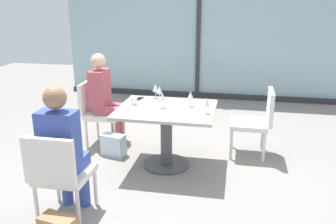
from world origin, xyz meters
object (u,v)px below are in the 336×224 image
object	(u,v)px
chair_far_left	(98,109)
wine_glass_1	(191,96)
person_far_left	(104,95)
handbag_0	(113,145)
chair_front_left	(59,171)
chair_far_right	(257,119)
cell_phone_on_table	(139,99)
wine_glass_0	(162,97)
wine_glass_3	(155,88)
dining_table_main	(166,124)
coffee_cup	(134,101)
person_front_left	(63,145)
wine_glass_4	(159,90)
wine_glass_2	(207,102)

from	to	relation	value
chair_far_left	wine_glass_1	xyz separation A→B (m)	(1.33, -0.39, 0.37)
person_far_left	handbag_0	xyz separation A→B (m)	(0.23, -0.36, -0.56)
chair_front_left	handbag_0	world-z (taller)	chair_front_left
chair_far_right	cell_phone_on_table	bearing A→B (deg)	-172.49
chair_front_left	wine_glass_0	size ratio (longest dim) A/B	4.70
wine_glass_1	chair_far_right	bearing A→B (deg)	25.93
chair_far_right	wine_glass_3	xyz separation A→B (m)	(-1.29, -0.12, 0.37)
dining_table_main	chair_far_left	size ratio (longest dim) A/B	1.29
chair_far_left	coffee_cup	world-z (taller)	chair_far_left
chair_far_left	coffee_cup	xyz separation A→B (m)	(0.65, -0.45, 0.28)
handbag_0	person_front_left	bearing A→B (deg)	-76.38
coffee_cup	chair_far_right	bearing A→B (deg)	16.94
chair_far_left	chair_far_right	world-z (taller)	same
wine_glass_3	wine_glass_4	world-z (taller)	same
chair_far_right	person_far_left	world-z (taller)	person_far_left
wine_glass_1	wine_glass_2	distance (m)	0.32
wine_glass_1	handbag_0	distance (m)	1.23
chair_front_left	wine_glass_0	bearing A→B (deg)	62.99
chair_front_left	handbag_0	size ratio (longest dim) A/B	2.90
person_front_left	wine_glass_2	xyz separation A→B (m)	(1.18, 1.08, 0.16)
person_front_left	wine_glass_4	xyz separation A→B (m)	(0.56, 1.49, 0.16)
cell_phone_on_table	chair_front_left	bearing A→B (deg)	-88.35
dining_table_main	wine_glass_3	xyz separation A→B (m)	(-0.22, 0.40, 0.32)
chair_front_left	chair_far_right	bearing A→B (deg)	45.66
person_far_left	wine_glass_4	world-z (taller)	person_far_left
chair_far_left	chair_far_right	size ratio (longest dim) A/B	1.00
handbag_0	person_far_left	bearing A→B (deg)	134.79
coffee_cup	cell_phone_on_table	world-z (taller)	coffee_cup
wine_glass_2	handbag_0	bearing A→B (deg)	167.49
coffee_cup	wine_glass_2	bearing A→B (deg)	-11.50
chair_front_left	wine_glass_1	distance (m)	1.76
wine_glass_1	coffee_cup	size ratio (longest dim) A/B	2.06
person_far_left	wine_glass_0	distance (m)	1.06
cell_phone_on_table	handbag_0	size ratio (longest dim) A/B	0.48
person_far_left	wine_glass_2	xyz separation A→B (m)	(1.43, -0.63, 0.16)
wine_glass_4	coffee_cup	distance (m)	0.36
chair_far_left	handbag_0	bearing A→B (deg)	-47.17
chair_far_left	chair_far_right	bearing A→B (deg)	0.00
person_front_left	coffee_cup	size ratio (longest dim) A/B	14.00
person_far_left	wine_glass_1	size ratio (longest dim) A/B	6.81
person_front_left	wine_glass_3	bearing A→B (deg)	72.98
dining_table_main	wine_glass_2	distance (m)	0.59
person_far_left	cell_phone_on_table	bearing A→B (deg)	-19.81
chair_far_right	wine_glass_1	distance (m)	0.96
coffee_cup	dining_table_main	bearing A→B (deg)	-9.01
wine_glass_4	coffee_cup	bearing A→B (deg)	-138.60
chair_front_left	cell_phone_on_table	bearing A→B (deg)	79.71
person_front_left	cell_phone_on_table	bearing A→B (deg)	78.98
person_front_left	wine_glass_4	world-z (taller)	person_front_left
dining_table_main	cell_phone_on_table	distance (m)	0.56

